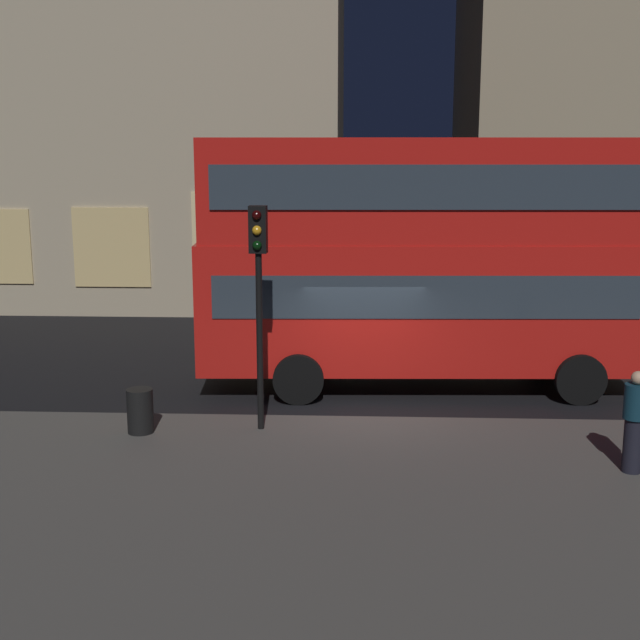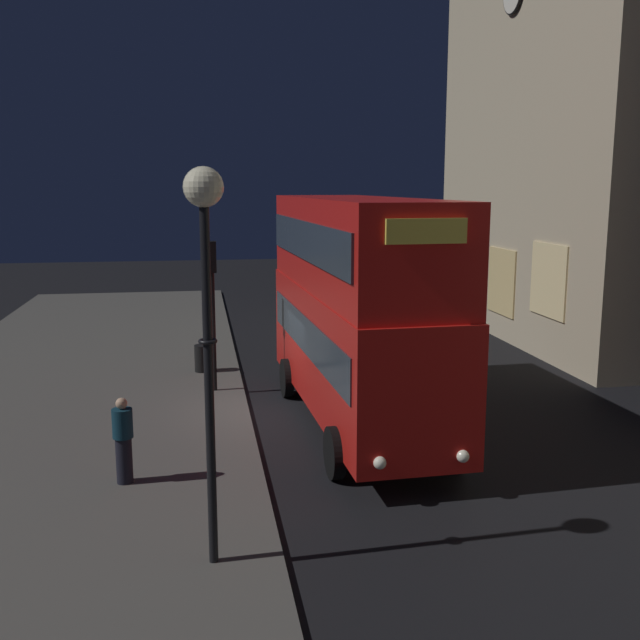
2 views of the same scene
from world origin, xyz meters
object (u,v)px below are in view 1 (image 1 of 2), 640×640
pedestrian (635,421)px  litter_bin (140,411)px  double_decker_bus (421,251)px  traffic_light_near_kerb (259,271)px

pedestrian → litter_bin: pedestrian is taller
double_decker_bus → pedestrian: bearing=-61.4°
traffic_light_near_kerb → pedestrian: (6.31, -1.87, -2.13)m
pedestrian → litter_bin: bearing=116.9°
double_decker_bus → pedestrian: (3.14, -5.23, -2.10)m
traffic_light_near_kerb → litter_bin: traffic_light_near_kerb is taller
litter_bin → double_decker_bus: bearing=34.3°
traffic_light_near_kerb → litter_bin: 3.41m
double_decker_bus → litter_bin: double_decker_bus is taller
traffic_light_near_kerb → pedestrian: bearing=-14.9°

